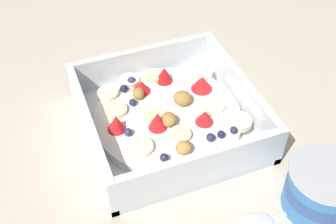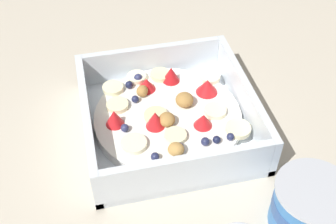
% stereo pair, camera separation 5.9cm
% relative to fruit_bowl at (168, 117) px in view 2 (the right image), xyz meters
% --- Properties ---
extents(ground_plane, '(2.40, 2.40, 0.00)m').
position_rel_fruit_bowl_xyz_m(ground_plane, '(0.02, -0.00, -0.02)').
color(ground_plane, beige).
extents(fruit_bowl, '(0.23, 0.23, 0.06)m').
position_rel_fruit_bowl_xyz_m(fruit_bowl, '(0.00, 0.00, 0.00)').
color(fruit_bowl, white).
rests_on(fruit_bowl, ground).
extents(yogurt_cup, '(0.09, 0.09, 0.06)m').
position_rel_fruit_bowl_xyz_m(yogurt_cup, '(0.19, 0.12, 0.01)').
color(yogurt_cup, '#3370B7').
rests_on(yogurt_cup, ground).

